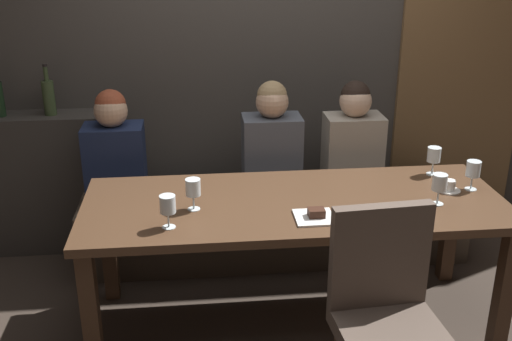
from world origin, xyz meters
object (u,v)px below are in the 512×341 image
object	(u,v)px
wine_glass_near_right	(473,169)
wine_glass_near_left	(439,184)
dining_table	(294,216)
wine_glass_end_right	(434,155)
diner_redhead	(115,152)
wine_bottle_pale_label	(49,96)
chair_near_side	(386,306)
dessert_plate	(315,216)
diner_bearded	(272,145)
diner_far_end	(353,142)
espresso_cup	(450,187)
wine_glass_center_back	(168,206)
banquette_bench	(276,228)
wine_glass_far_left	(193,189)

from	to	relation	value
wine_glass_near_right	wine_glass_near_left	bearing A→B (deg)	-147.04
dining_table	wine_glass_end_right	xyz separation A→B (m)	(0.85, 0.28, 0.20)
diner_redhead	wine_bottle_pale_label	size ratio (longest dim) A/B	2.24
chair_near_side	dessert_plate	xyz separation A→B (m)	(-0.22, 0.50, 0.20)
diner_bearded	wine_glass_near_right	world-z (taller)	diner_bearded
wine_glass_near_right	wine_glass_end_right	xyz separation A→B (m)	(-0.13, 0.24, 0.00)
chair_near_side	wine_glass_end_right	bearing A→B (deg)	60.48
diner_far_end	wine_bottle_pale_label	world-z (taller)	wine_bottle_pale_label
dining_table	diner_bearded	world-z (taller)	diner_bearded
dessert_plate	wine_glass_near_right	bearing A→B (deg)	16.10
wine_bottle_pale_label	espresso_cup	size ratio (longest dim) A/B	2.72
chair_near_side	dining_table	bearing A→B (deg)	111.22
wine_glass_near_right	chair_near_side	bearing A→B (deg)	-132.19
wine_glass_end_right	espresso_cup	distance (m)	0.26
diner_far_end	wine_glass_center_back	size ratio (longest dim) A/B	4.55
banquette_bench	wine_bottle_pale_label	distance (m)	1.68
diner_far_end	wine_bottle_pale_label	xyz separation A→B (m)	(-1.91, 0.31, 0.27)
diner_redhead	wine_glass_far_left	bearing A→B (deg)	-57.91
diner_redhead	wine_glass_end_right	world-z (taller)	diner_redhead
wine_glass_far_left	diner_bearded	bearing A→B (deg)	56.40
diner_far_end	diner_redhead	bearing A→B (deg)	-179.60
diner_far_end	espresso_cup	distance (m)	0.77
diner_bearded	wine_glass_center_back	world-z (taller)	diner_bearded
diner_bearded	espresso_cup	world-z (taller)	diner_bearded
chair_near_side	diner_redhead	world-z (taller)	diner_redhead
diner_bearded	wine_glass_near_left	bearing A→B (deg)	-46.71
espresso_cup	dessert_plate	xyz separation A→B (m)	(-0.79, -0.25, -0.01)
banquette_bench	diner_far_end	distance (m)	0.75
wine_glass_near_left	wine_glass_center_back	world-z (taller)	same
wine_bottle_pale_label	wine_glass_end_right	distance (m)	2.40
wine_glass_center_back	espresso_cup	distance (m)	1.52
wine_glass_near_left	espresso_cup	size ratio (longest dim) A/B	1.37
wine_glass_far_left	wine_glass_center_back	bearing A→B (deg)	-122.20
diner_bearded	diner_far_end	bearing A→B (deg)	3.14
diner_far_end	wine_glass_center_back	xyz separation A→B (m)	(-1.13, -0.96, 0.05)
wine_bottle_pale_label	wine_glass_near_right	bearing A→B (deg)	-22.24
wine_bottle_pale_label	dining_table	bearing A→B (deg)	-35.77
wine_glass_near_right	dessert_plate	bearing A→B (deg)	-163.90
banquette_bench	wine_glass_near_right	distance (m)	1.33
banquette_bench	wine_bottle_pale_label	xyz separation A→B (m)	(-1.42, 0.32, 0.84)
wine_bottle_pale_label	wine_glass_far_left	size ratio (longest dim) A/B	1.99
dining_table	wine_glass_far_left	distance (m)	0.56
dining_table	diner_far_end	size ratio (longest dim) A/B	2.95
wine_bottle_pale_label	espresso_cup	distance (m)	2.50
dining_table	wine_glass_end_right	distance (m)	0.92
wine_glass_end_right	wine_glass_far_left	bearing A→B (deg)	-166.26
wine_glass_end_right	wine_glass_center_back	bearing A→B (deg)	-160.60
diner_far_end	wine_bottle_pale_label	bearing A→B (deg)	170.69
banquette_bench	wine_glass_center_back	world-z (taller)	wine_glass_center_back
dining_table	espresso_cup	bearing A→B (deg)	2.31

